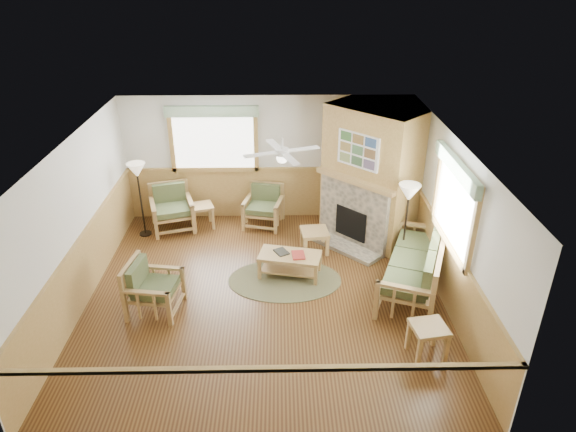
{
  "coord_description": "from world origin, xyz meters",
  "views": [
    {
      "loc": [
        0.25,
        -7.25,
        5.22
      ],
      "look_at": [
        0.4,
        0.7,
        1.15
      ],
      "focal_mm": 32.0,
      "sensor_mm": 36.0,
      "label": 1
    }
  ],
  "objects_px": {
    "end_table_chairs": "(202,216)",
    "end_table_sofa": "(427,341)",
    "armchair_back_right": "(263,207)",
    "armchair_back_left": "(172,208)",
    "footstool": "(314,241)",
    "floor_lamp_left": "(141,200)",
    "coffee_table": "(290,265)",
    "armchair_left": "(154,287)",
    "floor_lamp_right": "(405,227)",
    "sofa": "(414,263)"
  },
  "relations": [
    {
      "from": "armchair_back_right",
      "to": "floor_lamp_left",
      "type": "height_order",
      "value": "floor_lamp_left"
    },
    {
      "from": "armchair_back_right",
      "to": "armchair_left",
      "type": "distance_m",
      "value": 3.39
    },
    {
      "from": "coffee_table",
      "to": "end_table_chairs",
      "type": "bearing_deg",
      "value": 146.15
    },
    {
      "from": "armchair_back_right",
      "to": "armchair_left",
      "type": "bearing_deg",
      "value": -106.91
    },
    {
      "from": "armchair_back_left",
      "to": "floor_lamp_right",
      "type": "relative_size",
      "value": 0.55
    },
    {
      "from": "armchair_back_right",
      "to": "floor_lamp_left",
      "type": "distance_m",
      "value": 2.51
    },
    {
      "from": "end_table_chairs",
      "to": "end_table_sofa",
      "type": "distance_m",
      "value": 5.51
    },
    {
      "from": "armchair_back_right",
      "to": "end_table_chairs",
      "type": "relative_size",
      "value": 1.67
    },
    {
      "from": "armchair_left",
      "to": "end_table_sofa",
      "type": "xyz_separation_m",
      "value": [
        4.13,
        -1.17,
        -0.17
      ]
    },
    {
      "from": "floor_lamp_right",
      "to": "end_table_sofa",
      "type": "bearing_deg",
      "value": -93.72
    },
    {
      "from": "armchair_back_left",
      "to": "floor_lamp_left",
      "type": "distance_m",
      "value": 0.69
    },
    {
      "from": "armchair_back_right",
      "to": "coffee_table",
      "type": "relative_size",
      "value": 0.78
    },
    {
      "from": "coffee_table",
      "to": "footstool",
      "type": "height_order",
      "value": "footstool"
    },
    {
      "from": "armchair_back_right",
      "to": "footstool",
      "type": "bearing_deg",
      "value": -34.4
    },
    {
      "from": "armchair_back_left",
      "to": "armchair_back_right",
      "type": "distance_m",
      "value": 1.91
    },
    {
      "from": "coffee_table",
      "to": "armchair_left",
      "type": "bearing_deg",
      "value": -143.83
    },
    {
      "from": "end_table_sofa",
      "to": "floor_lamp_left",
      "type": "xyz_separation_m",
      "value": [
        -4.91,
        3.73,
        0.52
      ]
    },
    {
      "from": "floor_lamp_right",
      "to": "coffee_table",
      "type": "bearing_deg",
      "value": -173.43
    },
    {
      "from": "sofa",
      "to": "armchair_left",
      "type": "distance_m",
      "value": 4.36
    },
    {
      "from": "end_table_chairs",
      "to": "end_table_sofa",
      "type": "xyz_separation_m",
      "value": [
        3.75,
        -4.04,
        0.02
      ]
    },
    {
      "from": "end_table_sofa",
      "to": "armchair_back_right",
      "type": "bearing_deg",
      "value": 120.81
    },
    {
      "from": "sofa",
      "to": "end_table_chairs",
      "type": "distance_m",
      "value": 4.59
    },
    {
      "from": "end_table_sofa",
      "to": "floor_lamp_right",
      "type": "distance_m",
      "value": 2.46
    },
    {
      "from": "armchair_left",
      "to": "coffee_table",
      "type": "bearing_deg",
      "value": -57.78
    },
    {
      "from": "sofa",
      "to": "floor_lamp_right",
      "type": "xyz_separation_m",
      "value": [
        -0.04,
        0.67,
        0.33
      ]
    },
    {
      "from": "armchair_left",
      "to": "floor_lamp_right",
      "type": "xyz_separation_m",
      "value": [
        4.29,
        1.22,
        0.4
      ]
    },
    {
      "from": "end_table_chairs",
      "to": "footstool",
      "type": "xyz_separation_m",
      "value": [
        2.32,
        -1.04,
        -0.03
      ]
    },
    {
      "from": "sofa",
      "to": "end_table_sofa",
      "type": "distance_m",
      "value": 1.74
    },
    {
      "from": "coffee_table",
      "to": "floor_lamp_left",
      "type": "height_order",
      "value": "floor_lamp_left"
    },
    {
      "from": "armchair_back_right",
      "to": "floor_lamp_left",
      "type": "bearing_deg",
      "value": -158.36
    },
    {
      "from": "armchair_back_left",
      "to": "coffee_table",
      "type": "relative_size",
      "value": 0.85
    },
    {
      "from": "end_table_sofa",
      "to": "floor_lamp_right",
      "type": "relative_size",
      "value": 0.32
    },
    {
      "from": "end_table_sofa",
      "to": "footstool",
      "type": "bearing_deg",
      "value": 115.41
    },
    {
      "from": "sofa",
      "to": "footstool",
      "type": "height_order",
      "value": "sofa"
    },
    {
      "from": "armchair_back_left",
      "to": "end_table_chairs",
      "type": "xyz_separation_m",
      "value": [
        0.61,
        0.06,
        -0.21
      ]
    },
    {
      "from": "sofa",
      "to": "coffee_table",
      "type": "relative_size",
      "value": 2.04
    },
    {
      "from": "armchair_back_right",
      "to": "floor_lamp_right",
      "type": "bearing_deg",
      "value": -20.62
    },
    {
      "from": "armchair_left",
      "to": "floor_lamp_left",
      "type": "xyz_separation_m",
      "value": [
        -0.77,
        2.56,
        0.36
      ]
    },
    {
      "from": "coffee_table",
      "to": "footstool",
      "type": "bearing_deg",
      "value": 71.87
    },
    {
      "from": "coffee_table",
      "to": "footstool",
      "type": "distance_m",
      "value": 0.99
    },
    {
      "from": "armchair_back_right",
      "to": "armchair_left",
      "type": "relative_size",
      "value": 0.97
    },
    {
      "from": "end_table_sofa",
      "to": "footstool",
      "type": "relative_size",
      "value": 1.06
    },
    {
      "from": "armchair_back_right",
      "to": "floor_lamp_right",
      "type": "relative_size",
      "value": 0.51
    },
    {
      "from": "armchair_left",
      "to": "floor_lamp_right",
      "type": "height_order",
      "value": "floor_lamp_right"
    },
    {
      "from": "floor_lamp_right",
      "to": "armchair_left",
      "type": "bearing_deg",
      "value": -164.16
    },
    {
      "from": "end_table_chairs",
      "to": "floor_lamp_left",
      "type": "relative_size",
      "value": 0.32
    },
    {
      "from": "armchair_back_right",
      "to": "end_table_sofa",
      "type": "relative_size",
      "value": 1.58
    },
    {
      "from": "coffee_table",
      "to": "armchair_back_right",
      "type": "bearing_deg",
      "value": 117.26
    },
    {
      "from": "coffee_table",
      "to": "end_table_sofa",
      "type": "xyz_separation_m",
      "value": [
        1.93,
        -2.15,
        0.05
      ]
    },
    {
      "from": "floor_lamp_left",
      "to": "floor_lamp_right",
      "type": "relative_size",
      "value": 0.94
    }
  ]
}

